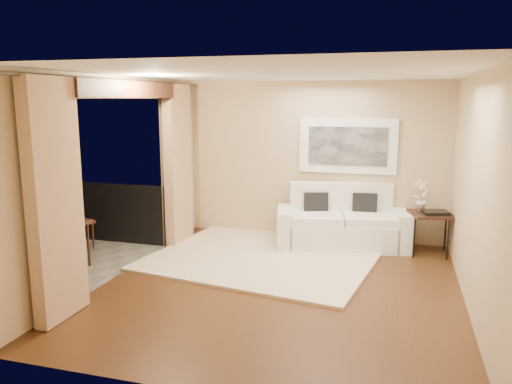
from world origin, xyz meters
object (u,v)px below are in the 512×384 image
(bistro_table, at_px, (62,228))
(balcony_chair_near, at_px, (64,240))
(ice_bucket, at_px, (57,214))
(sofa, at_px, (342,224))
(orchid, at_px, (421,194))
(balcony_chair_far, at_px, (71,217))
(side_table, at_px, (431,217))

(bistro_table, relative_size, balcony_chair_near, 0.70)
(bistro_table, xyz_separation_m, ice_bucket, (-0.13, 0.07, 0.18))
(bistro_table, distance_m, ice_bucket, 0.24)
(sofa, bearing_deg, orchid, -10.23)
(orchid, xyz_separation_m, bistro_table, (-4.87, -2.32, -0.31))
(orchid, height_order, ice_bucket, orchid)
(sofa, bearing_deg, balcony_chair_far, -171.82)
(balcony_chair_far, bearing_deg, ice_bucket, 132.18)
(side_table, relative_size, balcony_chair_near, 0.75)
(balcony_chair_near, bearing_deg, ice_bucket, 120.11)
(side_table, height_order, orchid, orchid)
(ice_bucket, bearing_deg, sofa, 30.33)
(side_table, bearing_deg, balcony_chair_far, -165.55)
(bistro_table, bearing_deg, ice_bucket, 150.96)
(bistro_table, distance_m, balcony_chair_near, 0.55)
(orchid, bearing_deg, sofa, -178.23)
(sofa, relative_size, ice_bucket, 11.22)
(side_table, xyz_separation_m, orchid, (-0.16, 0.13, 0.32))
(sofa, xyz_separation_m, orchid, (1.22, 0.04, 0.56))
(orchid, relative_size, ice_bucket, 2.61)
(side_table, relative_size, bistro_table, 1.07)
(sofa, distance_m, bistro_table, 4.32)
(bistro_table, bearing_deg, orchid, 25.49)
(side_table, relative_size, ice_bucket, 3.71)
(sofa, relative_size, balcony_chair_near, 2.26)
(balcony_chair_near, relative_size, ice_bucket, 4.96)
(balcony_chair_far, height_order, balcony_chair_near, balcony_chair_near)
(bistro_table, distance_m, balcony_chair_far, 0.90)
(side_table, bearing_deg, sofa, 176.11)
(sofa, xyz_separation_m, bistro_table, (-3.65, -2.29, 0.25))
(sofa, bearing_deg, bistro_table, -159.96)
(balcony_chair_near, xyz_separation_m, ice_bucket, (-0.47, 0.49, 0.22))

